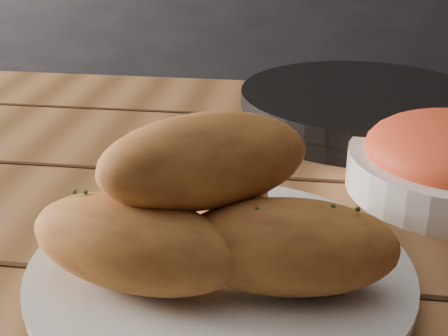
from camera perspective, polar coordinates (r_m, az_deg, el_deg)
counter at (r=2.62m, az=1.99°, el=11.08°), size 2.80×0.60×0.90m
table at (r=0.63m, az=2.33°, el=-12.30°), size 1.54×0.95×0.75m
plate at (r=0.49m, az=-0.32°, el=-9.50°), size 0.30×0.30×0.02m
bread_rolls at (r=0.46m, az=-1.09°, el=-3.84°), size 0.28×0.23×0.12m
skillet at (r=0.84m, az=12.52°, el=5.50°), size 0.45×0.32×0.05m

